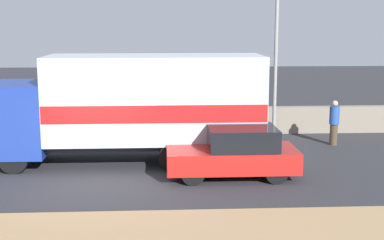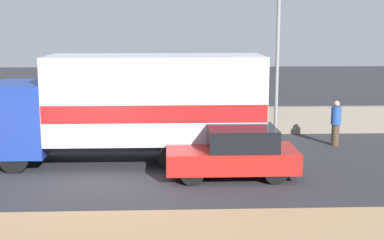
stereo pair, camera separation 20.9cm
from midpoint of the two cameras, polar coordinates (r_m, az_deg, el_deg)
ground_plane at (r=15.95m, az=-9.70°, el=-6.19°), size 80.00×80.00×0.00m
stone_wall_backdrop at (r=21.88m, az=-7.71°, el=-0.14°), size 60.00×0.35×1.10m
street_lamp at (r=20.69m, az=9.43°, el=8.13°), size 0.56×0.28×6.42m
box_truck at (r=17.20m, az=-5.63°, el=1.65°), size 8.59×2.46×3.48m
car_hatchback at (r=15.79m, az=4.93°, el=-3.48°), size 3.82×1.79×1.49m
pedestrian at (r=20.45m, az=15.37°, el=-0.25°), size 0.36×0.36×1.67m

